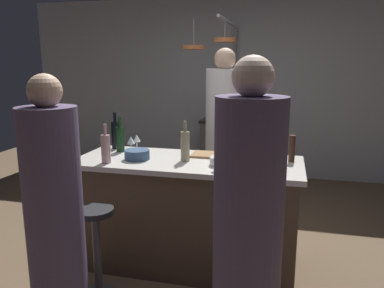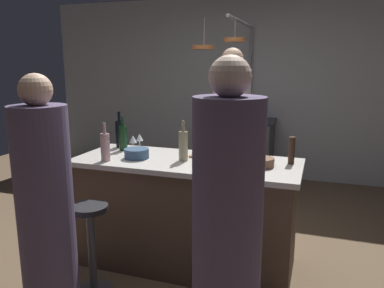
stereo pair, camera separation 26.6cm
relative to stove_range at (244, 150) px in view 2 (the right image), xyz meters
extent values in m
plane|color=brown|center=(0.00, -2.45, -0.45)|extent=(9.00, 9.00, 0.00)
cube|color=#B2B7BC|center=(0.00, 0.40, 0.85)|extent=(6.40, 0.16, 2.60)
cube|color=brown|center=(0.00, -2.45, -0.02)|extent=(1.72, 0.66, 0.86)
cube|color=beige|center=(0.00, -2.45, 0.43)|extent=(1.80, 0.72, 0.04)
cube|color=#47474C|center=(0.00, 0.00, -0.02)|extent=(0.76, 0.60, 0.86)
cube|color=black|center=(0.00, 0.00, 0.43)|extent=(0.80, 0.64, 0.03)
cylinder|color=white|center=(0.12, -1.41, 0.35)|extent=(0.38, 0.38, 1.60)
sphere|color=#D8AD8C|center=(0.12, -1.41, 1.25)|extent=(0.22, 0.22, 0.22)
cylinder|color=#4C4C51|center=(-0.50, -3.07, -0.11)|extent=(0.06, 0.06, 0.62)
cylinder|color=black|center=(-0.50, -3.07, 0.21)|extent=(0.26, 0.26, 0.04)
cylinder|color=#594C6B|center=(-0.56, -3.43, 0.26)|extent=(0.34, 0.34, 1.42)
sphere|color=#D8AD8C|center=(-0.56, -3.43, 1.06)|extent=(0.19, 0.19, 0.19)
cylinder|color=#4C4C51|center=(0.54, -3.07, -0.11)|extent=(0.06, 0.06, 0.62)
cylinder|color=black|center=(0.54, -3.07, 0.21)|extent=(0.26, 0.26, 0.04)
cylinder|color=#594C6B|center=(0.58, -3.45, 0.30)|extent=(0.36, 0.36, 1.50)
sphere|color=beige|center=(0.58, -3.45, 1.14)|extent=(0.20, 0.20, 0.20)
cylinder|color=gray|center=(0.00, 0.25, 0.63)|extent=(0.04, 0.04, 2.15)
cylinder|color=gray|center=(0.00, -0.45, 1.70)|extent=(0.04, 1.40, 0.04)
cylinder|color=#B26638|center=(-0.30, -1.03, 1.38)|extent=(0.25, 0.25, 0.04)
cylinder|color=gray|center=(-0.30, -1.00, 1.54)|extent=(0.01, 0.01, 0.32)
cylinder|color=#B26638|center=(0.05, -0.99, 1.46)|extent=(0.25, 0.25, 0.04)
cylinder|color=gray|center=(0.05, -1.00, 1.58)|extent=(0.01, 0.01, 0.24)
cylinder|color=brown|center=(-1.73, -1.52, -0.37)|extent=(0.24, 0.24, 0.16)
sphere|color=#2D6633|center=(-1.73, -1.52, -0.11)|extent=(0.36, 0.36, 0.36)
cube|color=#997047|center=(0.16, -2.27, 0.46)|extent=(0.32, 0.22, 0.02)
cylinder|color=#382319|center=(0.80, -2.30, 0.56)|extent=(0.05, 0.05, 0.21)
cylinder|color=#B78C8E|center=(-0.59, -2.68, 0.56)|extent=(0.07, 0.07, 0.22)
cylinder|color=#B78C8E|center=(-0.59, -2.68, 0.71)|extent=(0.03, 0.03, 0.08)
cylinder|color=black|center=(-0.74, -2.19, 0.57)|extent=(0.07, 0.07, 0.24)
cylinder|color=black|center=(-0.74, -2.19, 0.74)|extent=(0.03, 0.03, 0.08)
cylinder|color=#143319|center=(-0.64, -2.30, 0.56)|extent=(0.07, 0.07, 0.22)
cylinder|color=#143319|center=(-0.64, -2.30, 0.71)|extent=(0.03, 0.03, 0.08)
cylinder|color=gray|center=(-0.01, -2.47, 0.57)|extent=(0.07, 0.07, 0.23)
cylinder|color=gray|center=(-0.01, -2.47, 0.73)|extent=(0.03, 0.03, 0.08)
cylinder|color=silver|center=(-0.53, -2.33, 0.46)|extent=(0.06, 0.06, 0.01)
cylinder|color=silver|center=(-0.53, -2.33, 0.50)|extent=(0.01, 0.01, 0.07)
cone|color=silver|center=(-0.53, -2.33, 0.57)|extent=(0.07, 0.07, 0.06)
cylinder|color=silver|center=(-0.52, -2.23, 0.46)|extent=(0.06, 0.06, 0.01)
cylinder|color=silver|center=(-0.52, -2.23, 0.50)|extent=(0.01, 0.01, 0.07)
cone|color=silver|center=(-0.52, -2.23, 0.57)|extent=(0.07, 0.07, 0.06)
cylinder|color=silver|center=(0.29, -2.69, 0.46)|extent=(0.06, 0.06, 0.01)
cylinder|color=silver|center=(0.29, -2.69, 0.50)|extent=(0.01, 0.01, 0.07)
cone|color=silver|center=(0.29, -2.69, 0.57)|extent=(0.07, 0.07, 0.06)
cylinder|color=#B7B7BC|center=(0.30, -2.53, 0.48)|extent=(0.21, 0.21, 0.06)
cylinder|color=brown|center=(0.60, -2.45, 0.49)|extent=(0.19, 0.19, 0.07)
cylinder|color=#334C6B|center=(-0.40, -2.52, 0.49)|extent=(0.20, 0.20, 0.08)
camera|label=1|loc=(0.74, -5.28, 1.20)|focal=35.50mm
camera|label=2|loc=(0.99, -5.21, 1.20)|focal=35.50mm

